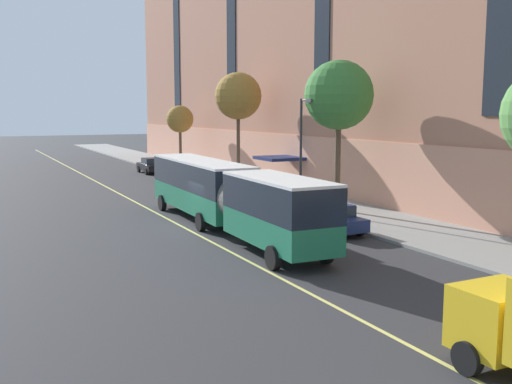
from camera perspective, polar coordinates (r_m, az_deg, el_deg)
The scene contains 13 objects.
ground_plane at distance 32.86m, azimuth -4.73°, elevation -3.43°, with size 260.00×260.00×0.00m, color #303033.
sidewalk at distance 39.80m, azimuth 6.58°, elevation -1.37°, with size 5.91×160.00×0.15m, color gray.
city_bus at distance 31.64m, azimuth -2.91°, elevation -0.10°, with size 3.10×19.33×3.50m.
parked_car_black_1 at distance 54.42m, azimuth -7.58°, elevation 1.82°, with size 2.11×4.60×1.56m.
parked_car_black_2 at distance 61.99m, azimuth -9.98°, elevation 2.49°, with size 1.97×4.60×1.56m.
parked_car_black_3 at distance 47.21m, azimuth -4.75°, elevation 0.96°, with size 2.07×4.33×1.56m.
parked_car_navy_4 at distance 31.66m, azimuth 7.17°, elevation -2.45°, with size 1.94×4.59×1.56m.
parked_car_darkgray_5 at distance 40.81m, azimuth -1.11°, elevation -0.09°, with size 2.00×4.77×1.56m.
street_tree_mid_block at distance 37.50m, azimuth 7.91°, elevation 9.08°, with size 4.26×4.26×9.29m.
street_tree_far_uptown at distance 50.62m, azimuth -1.72°, elevation 9.09°, with size 3.93×3.93×9.38m.
street_tree_far_downtown at distance 64.55m, azimuth -7.26°, elevation 6.86°, with size 2.88×2.88×6.74m.
street_lamp at distance 37.23m, azimuth 4.48°, elevation 4.72°, with size 0.36×1.48×6.94m.
lane_centerline at distance 35.28m, azimuth -8.15°, elevation -2.70°, with size 0.16×140.00×0.01m, color #E0D66B.
Camera 1 is at (-11.72, -30.03, 6.38)m, focal length 42.00 mm.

